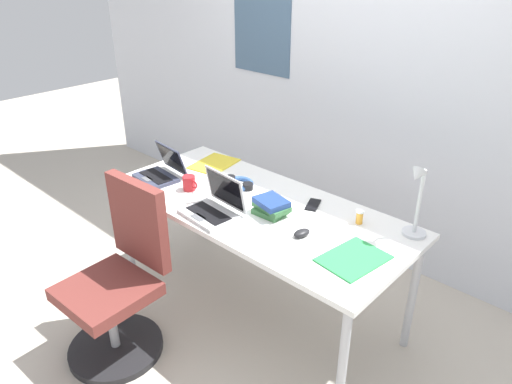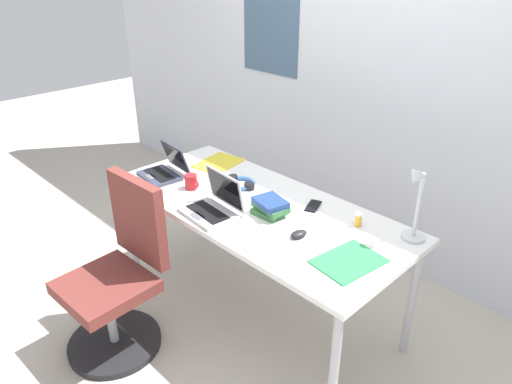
% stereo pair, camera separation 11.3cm
% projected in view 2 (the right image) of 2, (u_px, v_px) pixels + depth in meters
% --- Properties ---
extents(ground_plane, '(12.00, 12.00, 0.00)m').
position_uv_depth(ground_plane, '(256.00, 307.00, 3.02)').
color(ground_plane, '#B7AD9E').
extents(wall_back, '(6.00, 0.13, 2.60)m').
position_uv_depth(wall_back, '(375.00, 74.00, 3.13)').
color(wall_back, silver).
rests_on(wall_back, ground_plane).
extents(desk, '(1.80, 0.80, 0.74)m').
position_uv_depth(desk, '(256.00, 213.00, 2.72)').
color(desk, white).
rests_on(desk, ground_plane).
extents(desk_lamp, '(0.12, 0.18, 0.40)m').
position_uv_depth(desk_lamp, '(415.00, 206.00, 2.27)').
color(desk_lamp, silver).
rests_on(desk_lamp, desk).
extents(laptop_front_right, '(0.32, 0.27, 0.22)m').
position_uv_depth(laptop_front_right, '(213.00, 206.00, 2.58)').
color(laptop_front_right, '#B7BABC').
rests_on(laptop_front_right, desk).
extents(laptop_center, '(0.30, 0.28, 0.20)m').
position_uv_depth(laptop_center, '(164.00, 170.00, 3.02)').
color(laptop_center, '#33384C').
rests_on(laptop_center, desk).
extents(computer_mouse, '(0.07, 0.10, 0.03)m').
position_uv_depth(computer_mouse, '(299.00, 234.00, 2.38)').
color(computer_mouse, black).
rests_on(computer_mouse, desk).
extents(cell_phone, '(0.11, 0.15, 0.01)m').
position_uv_depth(cell_phone, '(313.00, 206.00, 2.67)').
color(cell_phone, black).
rests_on(cell_phone, desk).
extents(headphones, '(0.21, 0.18, 0.04)m').
position_uv_depth(headphones, '(241.00, 183.00, 2.91)').
color(headphones, '#335999').
rests_on(headphones, desk).
extents(pill_bottle, '(0.04, 0.04, 0.08)m').
position_uv_depth(pill_bottle, '(359.00, 219.00, 2.47)').
color(pill_bottle, gold).
rests_on(pill_bottle, desk).
extents(book_stack, '(0.21, 0.17, 0.09)m').
position_uv_depth(book_stack, '(270.00, 207.00, 2.57)').
color(book_stack, '#336638').
rests_on(book_stack, desk).
extents(paper_folder_back_right, '(0.27, 0.34, 0.01)m').
position_uv_depth(paper_folder_back_right, '(349.00, 261.00, 2.19)').
color(paper_folder_back_right, green).
rests_on(paper_folder_back_right, desk).
extents(paper_folder_front_right, '(0.28, 0.35, 0.01)m').
position_uv_depth(paper_folder_front_right, '(218.00, 163.00, 3.21)').
color(paper_folder_front_right, gold).
rests_on(paper_folder_front_right, desk).
extents(coffee_mug, '(0.11, 0.08, 0.09)m').
position_uv_depth(coffee_mug, '(191.00, 182.00, 2.86)').
color(coffee_mug, '#B21E23').
rests_on(coffee_mug, desk).
extents(office_chair, '(0.52, 0.55, 0.97)m').
position_uv_depth(office_chair, '(119.00, 283.00, 2.61)').
color(office_chair, black).
rests_on(office_chair, ground_plane).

